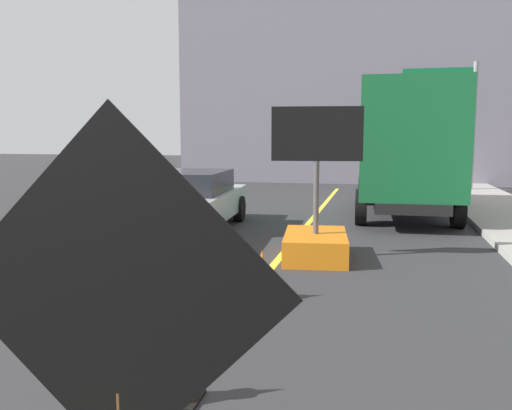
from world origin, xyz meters
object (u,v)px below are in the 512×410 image
Objects in this scene: arrow_board_trailer at (316,232)px; highway_guide_sign at (453,104)px; box_truck at (406,147)px; pickup_car at (185,201)px; roadwork_sign at (116,300)px; traffic_cone_mid_lane at (262,275)px; traffic_cone_near_sign at (178,362)px.

arrow_board_trailer is 0.54× the size of highway_guide_sign.
pickup_car is at bearing -144.64° from box_truck.
roadwork_sign is 3.45× the size of traffic_cone_mid_lane.
box_truck is at bearing -105.75° from highway_guide_sign.
roadwork_sign is at bearing -90.08° from arrow_board_trailer.
highway_guide_sign is 7.38× the size of traffic_cone_mid_lane.
highway_guide_sign is 16.21m from traffic_cone_mid_lane.
highway_guide_sign reaches higher than traffic_cone_near_sign.
arrow_board_trailer is at bearing -106.43° from highway_guide_sign.
roadwork_sign reaches higher than traffic_cone_near_sign.
traffic_cone_near_sign is at bearing -101.34° from box_truck.
roadwork_sign is 0.86× the size of arrow_board_trailer.
roadwork_sign is at bearing -85.26° from traffic_cone_mid_lane.
box_truck is at bearing 82.28° from roadwork_sign.
traffic_cone_mid_lane is at bearing -58.80° from pickup_car.
traffic_cone_mid_lane is (-0.40, 4.78, -1.14)m from roadwork_sign.
arrow_board_trailer is 3.99× the size of traffic_cone_mid_lane.
pickup_car is at bearing 147.31° from arrow_board_trailer.
traffic_cone_near_sign is (-2.24, -11.19, -1.55)m from box_truck.
highway_guide_sign is (7.02, 10.63, 2.72)m from pickup_car.
highway_guide_sign is at bearing 56.55° from pickup_car.
pickup_car is at bearing 110.13° from traffic_cone_near_sign.
traffic_cone_mid_lane is at bearing -104.64° from box_truck.
pickup_car is 8.12m from traffic_cone_near_sign.
box_truck is at bearing 35.36° from pickup_car.
traffic_cone_near_sign is at bearing -94.97° from arrow_board_trailer.
pickup_car reaches higher than traffic_cone_near_sign.
arrow_board_trailer is 0.41× the size of box_truck.
arrow_board_trailer is 0.52× the size of pickup_car.
pickup_car reaches higher than traffic_cone_mid_lane.
box_truck is at bearing 72.73° from arrow_board_trailer.
arrow_board_trailer is at bearing 81.22° from traffic_cone_mid_lane.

